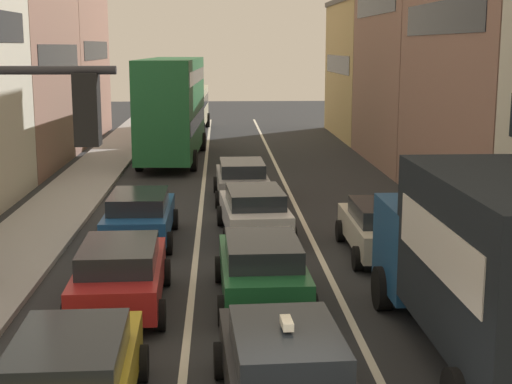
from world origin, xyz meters
The scene contains 15 objects.
sidewalk_left centered at (-6.70, 20.00, 0.07)m, with size 2.60×64.00×0.14m, color #A2A2A2.
lane_stripe_left centered at (-1.70, 20.00, 0.01)m, with size 0.16×60.00×0.01m, color silver.
lane_stripe_right centered at (1.70, 20.00, 0.01)m, with size 0.16×60.00×0.01m, color silver.
building_row_right centered at (9.90, 22.66, 5.67)m, with size 7.20×43.90×14.20m.
removalist_box_truck centered at (3.70, 3.66, 1.97)m, with size 2.72×7.71×3.58m.
taxi_centre_lane_front centered at (-0.05, 1.85, 0.80)m, with size 2.23×4.38×1.66m.
sedan_left_lane_front centered at (-3.27, 1.72, 0.80)m, with size 2.15×4.35×1.49m.
sedan_centre_lane_second centered at (-0.10, 7.25, 0.80)m, with size 2.14×4.34×1.49m.
wagon_left_lane_second centered at (-3.22, 7.00, 0.80)m, with size 2.16×4.35×1.49m.
hatchback_centre_lane_third centered at (0.01, 13.17, 0.80)m, with size 2.28×4.41×1.49m.
sedan_left_lane_third centered at (-3.38, 12.72, 0.80)m, with size 2.06×4.30×1.49m.
coupe_centre_lane_fourth centered at (-0.20, 18.66, 0.80)m, with size 2.15×4.35×1.49m.
sedan_right_lane_behind_truck centered at (3.42, 10.94, 0.80)m, with size 2.09×4.31×1.49m.
bus_mid_queue_primary centered at (-3.33, 28.59, 2.83)m, with size 3.12×10.59×5.06m.
bus_far_queue_secondary centered at (-3.20, 40.86, 1.76)m, with size 3.03×10.57×2.90m.
Camera 1 is at (-1.03, -8.96, 5.67)m, focal length 52.96 mm.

